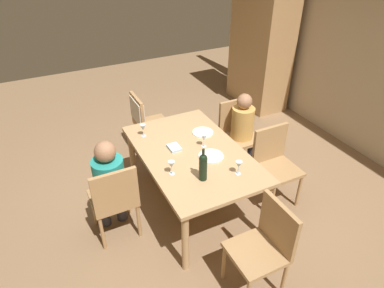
{
  "coord_description": "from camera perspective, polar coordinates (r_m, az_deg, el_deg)",
  "views": [
    {
      "loc": [
        2.7,
        -1.35,
        2.83
      ],
      "look_at": [
        0.0,
        0.0,
        0.85
      ],
      "focal_mm": 32.03,
      "sensor_mm": 36.0,
      "label": 1
    }
  ],
  "objects": [
    {
      "name": "dinner_plate_guest_left",
      "position": [
        3.99,
        1.8,
        1.96
      ],
      "size": [
        0.24,
        0.24,
        0.01
      ],
      "primitive_type": "cylinder",
      "color": "white",
      "rests_on": "dining_table"
    },
    {
      "name": "wine_bottle_tall_green",
      "position": [
        3.2,
        1.86,
        -3.73
      ],
      "size": [
        0.08,
        0.08,
        0.34
      ],
      "color": "black",
      "rests_on": "dining_table"
    },
    {
      "name": "ground_plane",
      "position": [
        4.14,
        0.0,
        -9.93
      ],
      "size": [
        10.0,
        10.0,
        0.0
      ],
      "primitive_type": "plane",
      "color": "#846647"
    },
    {
      "name": "chair_left_end",
      "position": [
        4.67,
        -8.08,
        4.31
      ],
      "size": [
        0.44,
        0.46,
        0.92
      ],
      "color": "#A87F51",
      "rests_on": "ground_plane"
    },
    {
      "name": "chair_far_left",
      "position": [
        4.51,
        7.65,
        2.31
      ],
      "size": [
        0.44,
        0.44,
        0.92
      ],
      "rotation": [
        0.0,
        0.0,
        -1.57
      ],
      "color": "#A87F51",
      "rests_on": "ground_plane"
    },
    {
      "name": "chair_right_end",
      "position": [
        3.09,
        12.11,
        -15.86
      ],
      "size": [
        0.44,
        0.44,
        0.92
      ],
      "rotation": [
        0.0,
        0.0,
        3.14
      ],
      "color": "#A87F51",
      "rests_on": "ground_plane"
    },
    {
      "name": "chair_far_right",
      "position": [
        4.02,
        13.5,
        -2.69
      ],
      "size": [
        0.44,
        0.44,
        0.92
      ],
      "rotation": [
        0.0,
        0.0,
        -1.57
      ],
      "color": "#A87F51",
      "rests_on": "ground_plane"
    },
    {
      "name": "dinner_plate_host",
      "position": [
        3.59,
        3.17,
        -2.0
      ],
      "size": [
        0.26,
        0.26,
        0.01
      ],
      "primitive_type": "cylinder",
      "color": "white",
      "rests_on": "dining_table"
    },
    {
      "name": "person_woman_host",
      "position": [
        3.51,
        -13.55,
        -6.09
      ],
      "size": [
        0.35,
        0.31,
        1.13
      ],
      "rotation": [
        0.0,
        0.0,
        1.57
      ],
      "color": "#33333D",
      "rests_on": "ground_plane"
    },
    {
      "name": "armoire_cabinet",
      "position": [
        6.13,
        11.43,
        16.2
      ],
      "size": [
        1.18,
        0.62,
        2.18
      ],
      "color": "#A87F51",
      "rests_on": "ground_plane"
    },
    {
      "name": "person_man_bearded",
      "position": [
        4.38,
        8.54,
        2.72
      ],
      "size": [
        0.33,
        0.28,
        1.08
      ],
      "rotation": [
        0.0,
        0.0,
        -1.57
      ],
      "color": "#33333D",
      "rests_on": "ground_plane"
    },
    {
      "name": "folded_napkin",
      "position": [
        3.71,
        -3.0,
        -0.59
      ],
      "size": [
        0.16,
        0.12,
        0.03
      ],
      "primitive_type": "cube",
      "rotation": [
        0.0,
        0.0,
        0.01
      ],
      "color": "#ADC6D6",
      "rests_on": "dining_table"
    },
    {
      "name": "wine_glass_near_right",
      "position": [
        3.32,
        7.79,
        -3.51
      ],
      "size": [
        0.07,
        0.07,
        0.15
      ],
      "color": "silver",
      "rests_on": "dining_table"
    },
    {
      "name": "dining_table",
      "position": [
        3.71,
        0.0,
        -2.36
      ],
      "size": [
        1.68,
        1.04,
        0.75
      ],
      "color": "tan",
      "rests_on": "ground_plane"
    },
    {
      "name": "wine_glass_far",
      "position": [
        3.3,
        -3.42,
        -3.53
      ],
      "size": [
        0.07,
        0.07,
        0.15
      ],
      "color": "silver",
      "rests_on": "dining_table"
    },
    {
      "name": "wine_glass_near_left",
      "position": [
        3.7,
        2.01,
        0.99
      ],
      "size": [
        0.07,
        0.07,
        0.15
      ],
      "color": "silver",
      "rests_on": "dining_table"
    },
    {
      "name": "wine_glass_centre",
      "position": [
        3.92,
        -8.16,
        2.66
      ],
      "size": [
        0.07,
        0.07,
        0.15
      ],
      "color": "silver",
      "rests_on": "dining_table"
    },
    {
      "name": "chair_near",
      "position": [
        3.51,
        -12.81,
        -8.7
      ],
      "size": [
        0.44,
        0.44,
        0.92
      ],
      "rotation": [
        0.0,
        0.0,
        1.57
      ],
      "color": "#A87F51",
      "rests_on": "ground_plane"
    },
    {
      "name": "rear_room_partition",
      "position": [
        5.1,
        29.24,
        12.24
      ],
      "size": [
        6.4,
        0.12,
        2.7
      ],
      "primitive_type": "cube",
      "color": "tan",
      "rests_on": "ground_plane"
    }
  ]
}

